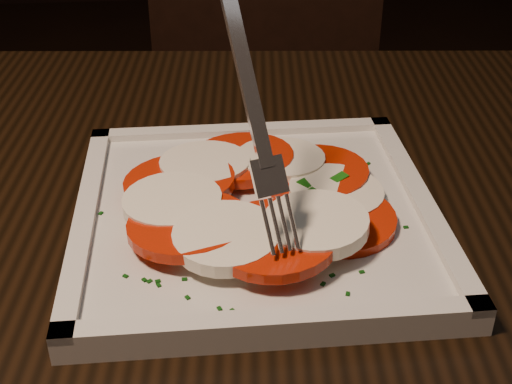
% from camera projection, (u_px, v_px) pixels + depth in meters
% --- Properties ---
extents(table, '(1.27, 0.91, 0.75)m').
position_uv_depth(table, '(373.00, 350.00, 0.57)').
color(table, black).
rests_on(table, ground).
extents(chair, '(0.49, 0.49, 0.93)m').
position_uv_depth(chair, '(259.00, 95.00, 1.27)').
color(chair, black).
rests_on(chair, ground).
extents(plate, '(0.27, 0.27, 0.01)m').
position_uv_depth(plate, '(256.00, 217.00, 0.54)').
color(plate, silver).
rests_on(plate, table).
extents(caprese_salad, '(0.22, 0.23, 0.03)m').
position_uv_depth(caprese_salad, '(256.00, 197.00, 0.53)').
color(caprese_salad, red).
rests_on(caprese_salad, plate).
extents(fork, '(0.08, 0.12, 0.17)m').
position_uv_depth(fork, '(242.00, 89.00, 0.45)').
color(fork, white).
rests_on(fork, caprese_salad).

